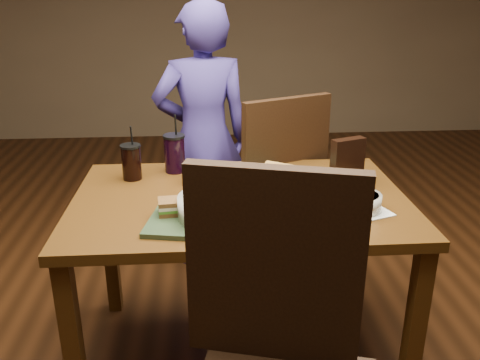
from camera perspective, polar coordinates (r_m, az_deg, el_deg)
name	(u,v)px	position (r m, az deg, el deg)	size (l,w,h in m)	color
ground	(240,352)	(2.38, 0.00, -18.73)	(6.00, 6.00, 0.00)	#381C0B
dining_table	(240,218)	(2.02, 0.00, -4.24)	(1.30, 0.85, 0.75)	#4D2D0F
chair_near	(278,358)	(1.41, 4.29, -19.35)	(0.59, 0.59, 1.10)	black
chair_far	(281,185)	(2.56, 4.67, -0.60)	(0.60, 0.62, 1.05)	black
diner	(203,139)	(2.80, -4.15, 4.62)	(0.54, 0.35, 1.47)	navy
tray_near	(211,219)	(1.79, -3.27, -4.36)	(0.42, 0.32, 0.02)	#293922
tray_far	(241,179)	(2.14, 0.07, 0.12)	(0.42, 0.32, 0.02)	#293922
salad_bowl	(215,205)	(1.76, -2.77, -2.82)	(0.26, 0.26, 0.09)	silver
soup_bowl	(360,202)	(1.91, 13.28, -2.37)	(0.24, 0.24, 0.08)	white
sandwich_near	(175,206)	(1.81, -7.36, -2.94)	(0.12, 0.09, 0.05)	#593819
sandwich_far	(205,171)	(2.12, -3.93, 1.00)	(0.17, 0.11, 0.06)	tan
baguette_near	(247,221)	(1.68, 0.83, -4.66)	(0.06, 0.06, 0.12)	#AD7533
baguette_far	(281,171)	(2.12, 4.63, 1.03)	(0.07, 0.07, 0.13)	#AD7533
cup_cola	(131,162)	(2.19, -12.10, 2.02)	(0.09, 0.09, 0.23)	black
cup_berry	(175,153)	(2.25, -7.35, 3.01)	(0.10, 0.10, 0.26)	black
chip_bag	(347,161)	(2.15, 11.97, 2.13)	(0.14, 0.04, 0.19)	black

